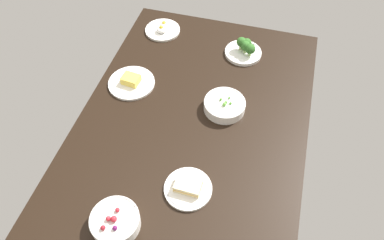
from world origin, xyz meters
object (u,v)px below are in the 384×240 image
(plate_broccoli, at_px, (244,50))
(plate_sandwich, at_px, (188,188))
(plate_cheese, at_px, (131,82))
(plate_eggs, at_px, (163,29))
(bowl_peas, at_px, (224,105))
(bowl_berries, at_px, (115,221))

(plate_broccoli, distance_m, plate_sandwich, 0.77)
(plate_cheese, bearing_deg, plate_eggs, -2.62)
(plate_broccoli, xyz_separation_m, plate_eggs, (0.06, 0.43, -0.02))
(bowl_peas, bearing_deg, bowl_berries, 158.02)
(plate_sandwich, distance_m, bowl_peas, 0.41)
(bowl_berries, xyz_separation_m, bowl_peas, (0.59, -0.24, -0.01))
(plate_broccoli, relative_size, bowl_berries, 1.05)
(bowl_berries, bearing_deg, plate_broccoli, -15.08)
(plate_broccoli, xyz_separation_m, bowl_berries, (-0.95, 0.26, 0.00))
(plate_cheese, bearing_deg, plate_sandwich, -138.51)
(plate_cheese, distance_m, plate_eggs, 0.39)
(plate_broccoli, bearing_deg, plate_eggs, 81.91)
(plate_eggs, bearing_deg, plate_sandwich, -155.98)
(bowl_peas, relative_size, plate_eggs, 0.99)
(plate_cheese, relative_size, plate_eggs, 1.18)
(plate_sandwich, xyz_separation_m, plate_cheese, (0.44, 0.38, -0.00))
(plate_cheese, relative_size, bowl_berries, 1.25)
(plate_broccoli, height_order, plate_cheese, plate_broccoli)
(plate_sandwich, bearing_deg, plate_eggs, 24.02)
(plate_sandwich, distance_m, plate_eggs, 0.90)
(plate_cheese, xyz_separation_m, bowl_peas, (-0.03, -0.43, 0.01))
(bowl_berries, relative_size, bowl_peas, 0.95)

